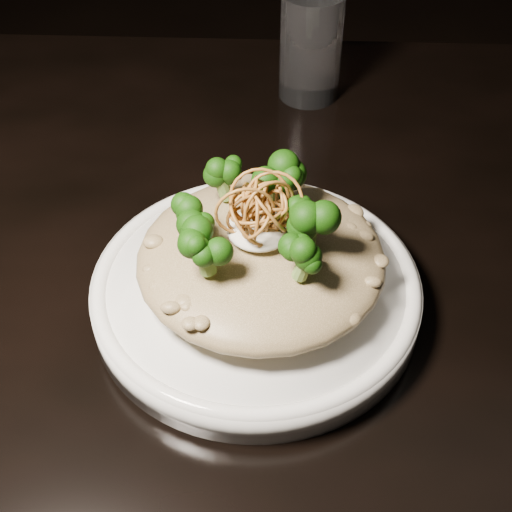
{
  "coord_description": "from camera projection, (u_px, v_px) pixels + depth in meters",
  "views": [
    {
      "loc": [
        -0.0,
        -0.46,
        1.19
      ],
      "look_at": [
        -0.02,
        -0.06,
        0.81
      ],
      "focal_mm": 50.0,
      "sensor_mm": 36.0,
      "label": 1
    }
  ],
  "objects": [
    {
      "name": "drinking_glass",
      "position": [
        311.0,
        46.0,
        0.78
      ],
      "size": [
        0.09,
        0.09,
        0.12
      ],
      "primitive_type": "cylinder",
      "rotation": [
        0.0,
        0.0,
        0.37
      ],
      "color": "white",
      "rests_on": "table"
    },
    {
      "name": "table",
      "position": [
        280.0,
        316.0,
        0.69
      ],
      "size": [
        1.1,
        0.8,
        0.75
      ],
      "color": "black",
      "rests_on": "ground"
    },
    {
      "name": "risotto",
      "position": [
        261.0,
        258.0,
        0.56
      ],
      "size": [
        0.2,
        0.2,
        0.04
      ],
      "primitive_type": "ellipsoid",
      "color": "brown",
      "rests_on": "plate"
    },
    {
      "name": "broccoli",
      "position": [
        256.0,
        218.0,
        0.53
      ],
      "size": [
        0.11,
        0.11,
        0.04
      ],
      "primitive_type": null,
      "color": "black",
      "rests_on": "risotto"
    },
    {
      "name": "plate",
      "position": [
        256.0,
        292.0,
        0.58
      ],
      "size": [
        0.26,
        0.26,
        0.03
      ],
      "primitive_type": "cylinder",
      "color": "white",
      "rests_on": "table"
    },
    {
      "name": "cheese",
      "position": [
        259.0,
        230.0,
        0.54
      ],
      "size": [
        0.05,
        0.05,
        0.01
      ],
      "primitive_type": "ellipsoid",
      "color": "white",
      "rests_on": "risotto"
    },
    {
      "name": "shallots",
      "position": [
        262.0,
        209.0,
        0.52
      ],
      "size": [
        0.05,
        0.05,
        0.03
      ],
      "primitive_type": null,
      "color": "brown",
      "rests_on": "cheese"
    }
  ]
}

